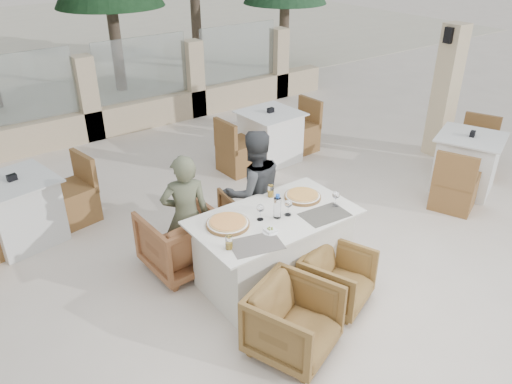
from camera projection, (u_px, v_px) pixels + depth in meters
ground at (261, 282)px, 5.12m from camera, size 80.00×80.00×0.00m
perimeter_wall_far at (87, 93)px, 8.15m from camera, size 10.00×0.34×1.60m
lantern_pillar at (445, 92)px, 7.52m from camera, size 0.34×0.34×2.00m
dining_table at (274, 249)px, 4.96m from camera, size 1.60×0.90×0.77m
placemat_near_left at (256, 245)px, 4.35m from camera, size 0.51×0.40×0.00m
placemat_near_right at (325, 215)px, 4.80m from camera, size 0.47×0.34×0.00m
pizza_left at (228, 223)px, 4.62m from camera, size 0.54×0.54×0.05m
pizza_right at (303, 196)px, 5.08m from camera, size 0.45×0.45×0.05m
water_bottle at (277, 206)px, 4.70m from camera, size 0.08×0.08×0.25m
wine_glass_centre at (260, 211)px, 4.68m from camera, size 0.08×0.08×0.18m
wine_glass_near at (288, 207)px, 4.75m from camera, size 0.10×0.10×0.18m
wine_glass_corner at (336, 198)px, 4.90m from camera, size 0.08×0.08×0.18m
beer_glass_left at (229, 242)px, 4.27m from camera, size 0.07×0.07×0.13m
beer_glass_right at (271, 191)px, 5.09m from camera, size 0.07×0.07×0.13m
olive_dish at (270, 230)px, 4.52m from camera, size 0.14×0.14×0.04m
armchair_far_left at (181, 240)px, 5.19m from camera, size 0.75×0.77×0.67m
armchair_far_right at (251, 211)px, 5.83m from camera, size 0.64×0.66×0.55m
armchair_near_left at (294, 322)px, 4.16m from camera, size 0.86×0.88×0.62m
armchair_near_right at (337, 278)px, 4.73m from camera, size 0.77×0.78×0.55m
diner_left at (186, 216)px, 4.97m from camera, size 0.57×0.47×1.33m
diner_right at (254, 192)px, 5.36m from camera, size 0.78×0.67×1.40m
bg_table_a at (21, 211)px, 5.62m from camera, size 1.76×1.10×0.77m
bg_table_b at (270, 137)px, 7.57m from camera, size 1.68×0.90×0.77m
bg_table_c at (466, 163)px, 6.75m from camera, size 1.83×1.38×0.77m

